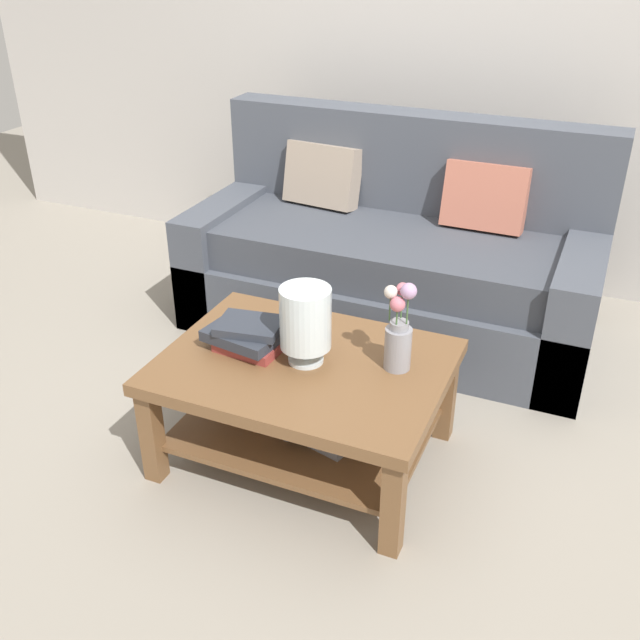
{
  "coord_description": "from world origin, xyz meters",
  "views": [
    {
      "loc": [
        0.96,
        -2.48,
        1.89
      ],
      "look_at": [
        -0.01,
        -0.24,
        0.55
      ],
      "focal_mm": 40.49,
      "sensor_mm": 36.0,
      "label": 1
    }
  ],
  "objects_px": {
    "coffee_table": "(306,390)",
    "flower_pitcher": "(399,334)",
    "glass_hurricane_vase": "(306,320)",
    "couch": "(393,260)",
    "book_stack_main": "(247,335)"
  },
  "relations": [
    {
      "from": "couch",
      "to": "book_stack_main",
      "type": "xyz_separation_m",
      "value": [
        -0.2,
        -1.2,
        0.14
      ]
    },
    {
      "from": "coffee_table",
      "to": "flower_pitcher",
      "type": "height_order",
      "value": "flower_pitcher"
    },
    {
      "from": "coffee_table",
      "to": "flower_pitcher",
      "type": "bearing_deg",
      "value": 16.54
    },
    {
      "from": "book_stack_main",
      "to": "couch",
      "type": "bearing_deg",
      "value": 80.41
    },
    {
      "from": "book_stack_main",
      "to": "flower_pitcher",
      "type": "bearing_deg",
      "value": 9.57
    },
    {
      "from": "glass_hurricane_vase",
      "to": "flower_pitcher",
      "type": "relative_size",
      "value": 0.85
    },
    {
      "from": "couch",
      "to": "coffee_table",
      "type": "distance_m",
      "value": 1.2
    },
    {
      "from": "book_stack_main",
      "to": "flower_pitcher",
      "type": "xyz_separation_m",
      "value": [
        0.57,
        0.1,
        0.09
      ]
    },
    {
      "from": "flower_pitcher",
      "to": "book_stack_main",
      "type": "bearing_deg",
      "value": -170.43
    },
    {
      "from": "flower_pitcher",
      "to": "coffee_table",
      "type": "bearing_deg",
      "value": -163.46
    },
    {
      "from": "glass_hurricane_vase",
      "to": "flower_pitcher",
      "type": "bearing_deg",
      "value": 15.82
    },
    {
      "from": "couch",
      "to": "glass_hurricane_vase",
      "type": "xyz_separation_m",
      "value": [
        0.05,
        -1.19,
        0.26
      ]
    },
    {
      "from": "coffee_table",
      "to": "couch",
      "type": "bearing_deg",
      "value": 92.12
    },
    {
      "from": "couch",
      "to": "flower_pitcher",
      "type": "xyz_separation_m",
      "value": [
        0.37,
        -1.1,
        0.23
      ]
    },
    {
      "from": "couch",
      "to": "coffee_table",
      "type": "relative_size",
      "value": 1.92
    }
  ]
}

